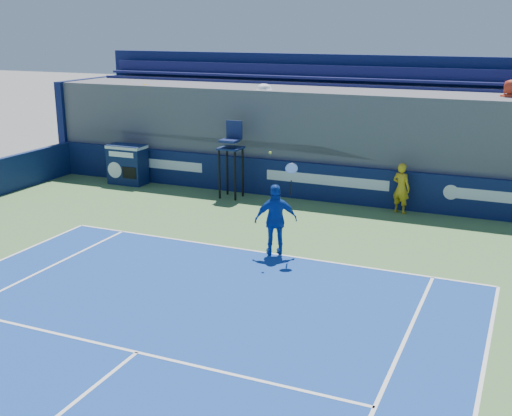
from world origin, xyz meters
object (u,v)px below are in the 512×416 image
at_px(umpire_chair, 231,151).
at_px(tennis_player, 276,220).
at_px(ball_person, 401,188).
at_px(match_clock, 127,163).

relative_size(umpire_chair, tennis_player, 0.96).
relative_size(ball_person, match_clock, 1.08).
height_order(ball_person, tennis_player, tennis_player).
bearing_deg(ball_person, umpire_chair, 23.46).
relative_size(match_clock, tennis_player, 0.54).
bearing_deg(tennis_player, ball_person, 66.85).
distance_m(ball_person, match_clock, 9.52).
height_order(match_clock, umpire_chair, umpire_chair).
distance_m(match_clock, umpire_chair, 4.22).
bearing_deg(ball_person, tennis_player, 86.50).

